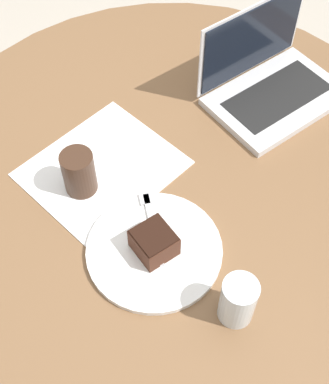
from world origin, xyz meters
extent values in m
plane|color=#B7AD9E|center=(0.00, 0.00, 0.00)|extent=(12.00, 12.00, 0.00)
cylinder|color=brown|center=(0.00, 0.00, 0.01)|extent=(0.50, 0.50, 0.02)
cylinder|color=brown|center=(0.00, 0.00, 0.36)|extent=(0.09, 0.09, 0.67)
cylinder|color=brown|center=(0.00, 0.00, 0.71)|extent=(1.16, 1.16, 0.03)
cube|color=white|center=(0.09, -0.13, 0.72)|extent=(0.37, 0.35, 0.00)
cylinder|color=white|center=(0.22, 0.07, 0.73)|extent=(0.27, 0.27, 0.01)
cube|color=#472619|center=(0.23, 0.07, 0.76)|extent=(0.10, 0.10, 0.05)
cube|color=black|center=(0.23, 0.07, 0.79)|extent=(0.09, 0.10, 0.00)
cube|color=silver|center=(0.19, 0.05, 0.74)|extent=(0.14, 0.12, 0.00)
cube|color=silver|center=(0.13, 0.00, 0.74)|extent=(0.04, 0.04, 0.00)
cylinder|color=#3D2619|center=(0.16, -0.14, 0.77)|extent=(0.07, 0.07, 0.10)
cylinder|color=silver|center=(0.27, 0.26, 0.77)|extent=(0.07, 0.07, 0.11)
cube|color=silver|center=(-0.28, 0.14, 0.73)|extent=(0.37, 0.33, 0.02)
cube|color=black|center=(-0.28, 0.14, 0.74)|extent=(0.29, 0.22, 0.00)
cube|color=silver|center=(-0.33, 0.04, 0.84)|extent=(0.28, 0.14, 0.19)
cube|color=black|center=(-0.33, 0.04, 0.84)|extent=(0.27, 0.13, 0.18)
camera|label=1|loc=(0.67, 0.32, 1.65)|focal=50.00mm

